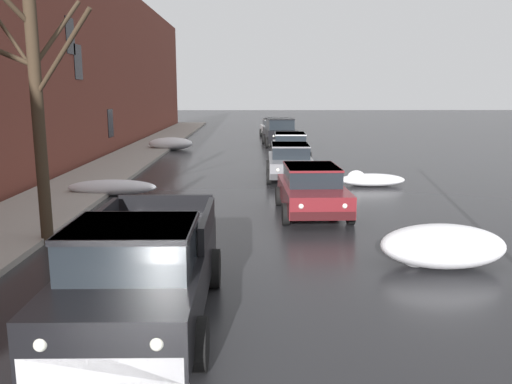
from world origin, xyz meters
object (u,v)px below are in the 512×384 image
object	(u,v)px
bare_tree_second_along_sidewalk	(34,88)
suv_black_queued_behind_truck	(279,131)
sedan_maroon_parked_kerbside_close	(312,189)
sedan_grey_parked_kerbside_mid	(290,160)
sedan_silver_parked_far_down_block	(290,146)
sedan_white_at_far_intersection	(274,128)
pickup_truck_black_approaching_near_lane	(142,271)

from	to	relation	value
bare_tree_second_along_sidewalk	suv_black_queued_behind_truck	bearing A→B (deg)	73.18
sedan_maroon_parked_kerbside_close	sedan_grey_parked_kerbside_mid	bearing A→B (deg)	91.37
sedan_grey_parked_kerbside_mid	sedan_silver_parked_far_down_block	xyz separation A→B (m)	(0.44, 5.75, -0.00)
sedan_grey_parked_kerbside_mid	sedan_white_at_far_intersection	xyz separation A→B (m)	(0.20, 19.58, -0.00)
pickup_truck_black_approaching_near_lane	sedan_white_at_far_intersection	size ratio (longest dim) A/B	1.19
bare_tree_second_along_sidewalk	sedan_grey_parked_kerbside_mid	world-z (taller)	bare_tree_second_along_sidewalk
sedan_maroon_parked_kerbside_close	suv_black_queued_behind_truck	size ratio (longest dim) A/B	0.94
sedan_grey_parked_kerbside_mid	suv_black_queued_behind_truck	xyz separation A→B (m)	(0.30, 13.30, 0.23)
pickup_truck_black_approaching_near_lane	suv_black_queued_behind_truck	bearing A→B (deg)	82.39
sedan_silver_parked_far_down_block	suv_black_queued_behind_truck	xyz separation A→B (m)	(-0.14, 7.54, 0.23)
bare_tree_second_along_sidewalk	pickup_truck_black_approaching_near_lane	bearing A→B (deg)	-54.40
sedan_silver_parked_far_down_block	suv_black_queued_behind_truck	bearing A→B (deg)	91.04
bare_tree_second_along_sidewalk	suv_black_queued_behind_truck	world-z (taller)	bare_tree_second_along_sidewalk
bare_tree_second_along_sidewalk	sedan_silver_parked_far_down_block	xyz separation A→B (m)	(6.98, 15.11, -2.88)
sedan_silver_parked_far_down_block	bare_tree_second_along_sidewalk	bearing A→B (deg)	-114.81
bare_tree_second_along_sidewalk	pickup_truck_black_approaching_near_lane	xyz separation A→B (m)	(3.22, -4.50, -2.75)
sedan_maroon_parked_kerbside_close	suv_black_queued_behind_truck	world-z (taller)	suv_black_queued_behind_truck
pickup_truck_black_approaching_near_lane	sedan_white_at_far_intersection	distance (m)	33.61
sedan_silver_parked_far_down_block	sedan_white_at_far_intersection	distance (m)	13.83
pickup_truck_black_approaching_near_lane	sedan_white_at_far_intersection	world-z (taller)	pickup_truck_black_approaching_near_lane
sedan_white_at_far_intersection	bare_tree_second_along_sidewalk	bearing A→B (deg)	-103.12
sedan_grey_parked_kerbside_mid	suv_black_queued_behind_truck	bearing A→B (deg)	88.71
sedan_silver_parked_far_down_block	pickup_truck_black_approaching_near_lane	bearing A→B (deg)	-100.87
bare_tree_second_along_sidewalk	suv_black_queued_behind_truck	size ratio (longest dim) A/B	1.54
sedan_white_at_far_intersection	sedan_silver_parked_far_down_block	bearing A→B (deg)	-89.00
sedan_silver_parked_far_down_block	sedan_white_at_far_intersection	bearing A→B (deg)	91.00
sedan_grey_parked_kerbside_mid	sedan_white_at_far_intersection	size ratio (longest dim) A/B	1.06
pickup_truck_black_approaching_near_lane	sedan_maroon_parked_kerbside_close	bearing A→B (deg)	64.96
sedan_maroon_parked_kerbside_close	suv_black_queued_behind_truck	distance (m)	19.69
sedan_grey_parked_kerbside_mid	sedan_white_at_far_intersection	world-z (taller)	same
sedan_silver_parked_far_down_block	sedan_white_at_far_intersection	world-z (taller)	same
pickup_truck_black_approaching_near_lane	sedan_grey_parked_kerbside_mid	bearing A→B (deg)	76.49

